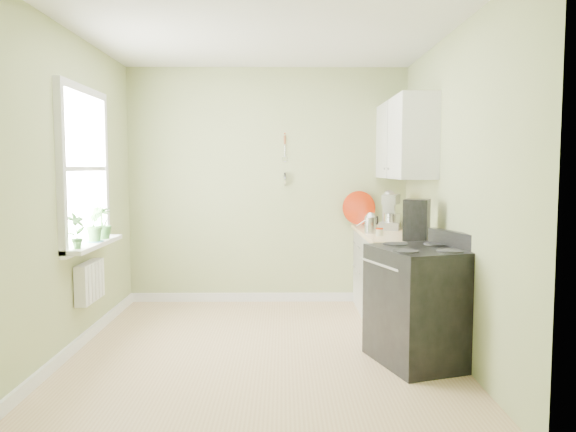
{
  "coord_description": "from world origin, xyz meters",
  "views": [
    {
      "loc": [
        0.18,
        -4.68,
        1.55
      ],
      "look_at": [
        0.23,
        0.55,
        1.11
      ],
      "focal_mm": 35.0,
      "sensor_mm": 36.0,
      "label": 1
    }
  ],
  "objects_px": {
    "kettle": "(371,223)",
    "coffee_maker": "(416,221)",
    "stove": "(421,304)",
    "stand_mixer": "(391,213)"
  },
  "relations": [
    {
      "from": "kettle",
      "to": "coffee_maker",
      "type": "relative_size",
      "value": 0.56
    },
    {
      "from": "coffee_maker",
      "to": "stove",
      "type": "bearing_deg",
      "value": -99.03
    },
    {
      "from": "coffee_maker",
      "to": "stand_mixer",
      "type": "bearing_deg",
      "value": 93.14
    },
    {
      "from": "kettle",
      "to": "coffee_maker",
      "type": "bearing_deg",
      "value": -59.91
    },
    {
      "from": "kettle",
      "to": "coffee_maker",
      "type": "xyz_separation_m",
      "value": [
        0.32,
        -0.56,
        0.07
      ]
    },
    {
      "from": "stove",
      "to": "kettle",
      "type": "relative_size",
      "value": 5.11
    },
    {
      "from": "stove",
      "to": "kettle",
      "type": "distance_m",
      "value": 1.29
    },
    {
      "from": "stove",
      "to": "kettle",
      "type": "xyz_separation_m",
      "value": [
        -0.23,
        1.15,
        0.54
      ]
    },
    {
      "from": "stand_mixer",
      "to": "kettle",
      "type": "relative_size",
      "value": 2.0
    },
    {
      "from": "stand_mixer",
      "to": "kettle",
      "type": "xyz_separation_m",
      "value": [
        -0.27,
        -0.37,
        -0.07
      ]
    }
  ]
}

